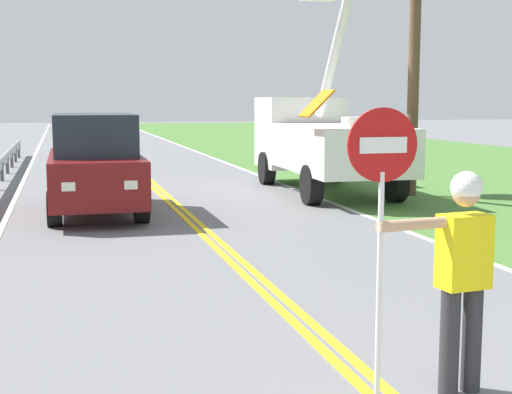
{
  "coord_description": "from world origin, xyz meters",
  "views": [
    {
      "loc": [
        -2.44,
        -1.74,
        2.38
      ],
      "look_at": [
        -0.16,
        6.91,
        1.2
      ],
      "focal_mm": 51.57,
      "sensor_mm": 36.0,
      "label": 1
    }
  ],
  "objects": [
    {
      "name": "grass_verge_right",
      "position": [
        11.6,
        20.0,
        0.0
      ],
      "size": [
        16.0,
        110.0,
        0.01
      ],
      "primitive_type": "cube",
      "color": "#477533",
      "rests_on": "ground"
    },
    {
      "name": "centerline_yellow_left",
      "position": [
        -0.09,
        20.0,
        0.01
      ],
      "size": [
        0.11,
        110.0,
        0.01
      ],
      "primitive_type": "cube",
      "color": "yellow",
      "rests_on": "ground"
    },
    {
      "name": "centerline_yellow_right",
      "position": [
        0.09,
        20.0,
        0.01
      ],
      "size": [
        0.11,
        110.0,
        0.01
      ],
      "primitive_type": "cube",
      "color": "yellow",
      "rests_on": "ground"
    },
    {
      "name": "edge_line_right",
      "position": [
        3.6,
        20.0,
        0.01
      ],
      "size": [
        0.12,
        110.0,
        0.01
      ],
      "primitive_type": "cube",
      "color": "silver",
      "rests_on": "ground"
    },
    {
      "name": "edge_line_left",
      "position": [
        -3.6,
        20.0,
        0.01
      ],
      "size": [
        0.12,
        110.0,
        0.01
      ],
      "primitive_type": "cube",
      "color": "silver",
      "rests_on": "ground"
    },
    {
      "name": "flagger_worker",
      "position": [
        0.63,
        3.41,
        1.05
      ],
      "size": [
        1.08,
        0.29,
        1.83
      ],
      "color": "#2D2D33",
      "rests_on": "ground"
    },
    {
      "name": "stop_sign_paddle",
      "position": [
        -0.13,
        3.32,
        1.71
      ],
      "size": [
        0.56,
        0.04,
        2.33
      ],
      "color": "silver",
      "rests_on": "ground"
    },
    {
      "name": "utility_bucket_truck",
      "position": [
        4.15,
        16.57,
        1.42
      ],
      "size": [
        2.85,
        6.87,
        5.77
      ],
      "color": "white",
      "rests_on": "ground"
    },
    {
      "name": "oncoming_suv_nearest",
      "position": [
        -1.8,
        13.97,
        1.06
      ],
      "size": [
        1.94,
        4.62,
        2.1
      ],
      "color": "maroon",
      "rests_on": "ground"
    },
    {
      "name": "utility_pole_near",
      "position": [
        5.99,
        14.97,
        4.37
      ],
      "size": [
        1.8,
        0.28,
        8.38
      ],
      "color": "brown",
      "rests_on": "ground"
    }
  ]
}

